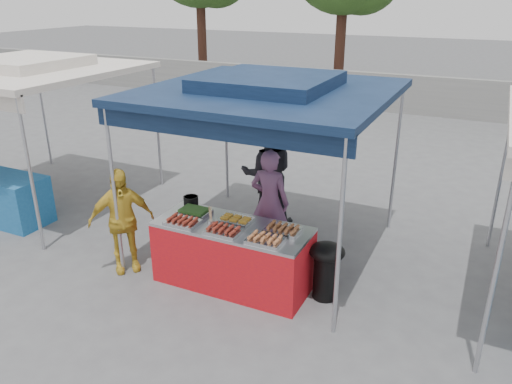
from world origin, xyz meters
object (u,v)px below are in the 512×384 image
at_px(wok_burner, 326,266).
at_px(customer_person, 121,221).
at_px(vendor_woman, 270,202).
at_px(helper_man, 268,174).
at_px(cooking_pot, 191,200).
at_px(vendor_table, 233,255).

relative_size(wok_burner, customer_person, 0.51).
distance_m(wok_burner, vendor_woman, 1.41).
relative_size(wok_burner, helper_man, 0.43).
bearing_deg(cooking_pot, vendor_table, -22.53).
height_order(vendor_table, vendor_woman, vendor_woman).
bearing_deg(helper_man, cooking_pot, 46.02).
height_order(cooking_pot, wok_burner, cooking_pot).
distance_m(vendor_table, helper_man, 1.94).
relative_size(vendor_table, wok_burner, 2.66).
distance_m(cooking_pot, vendor_woman, 1.12).
height_order(vendor_table, helper_man, helper_man).
height_order(cooking_pot, vendor_woman, vendor_woman).
distance_m(vendor_woman, customer_person, 2.06).
xyz_separation_m(wok_burner, vendor_woman, (-1.12, 0.79, 0.34)).
height_order(cooking_pot, helper_man, helper_man).
relative_size(helper_man, customer_person, 1.20).
bearing_deg(vendor_table, cooking_pot, 157.47).
bearing_deg(wok_burner, customer_person, -178.62).
xyz_separation_m(vendor_table, customer_person, (-1.52, -0.31, 0.31)).
xyz_separation_m(vendor_table, vendor_woman, (0.07, 1.01, 0.36)).
bearing_deg(vendor_woman, vendor_table, 84.25).
relative_size(vendor_table, vendor_woman, 1.27).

